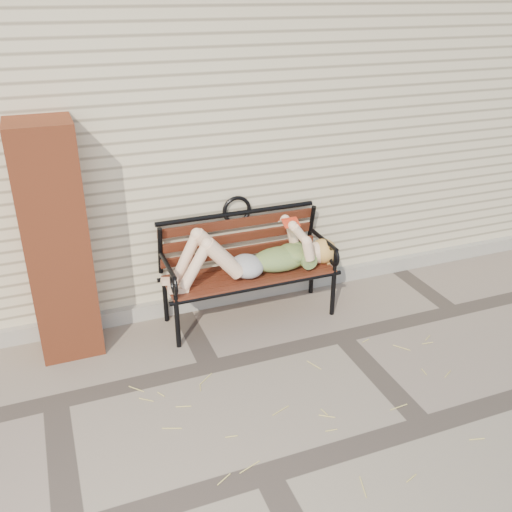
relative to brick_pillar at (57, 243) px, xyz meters
name	(u,v)px	position (x,y,z in m)	size (l,w,h in m)	color
ground	(342,337)	(2.30, -0.75, -1.00)	(80.00, 80.00, 0.00)	#76655A
house_wall	(232,110)	(2.30, 2.25, 0.50)	(8.00, 4.00, 3.00)	beige
foundation_strip	(297,283)	(2.30, 0.22, -0.93)	(8.00, 0.10, 0.15)	#9B968C
brick_pillar	(57,243)	(0.00, 0.00, 0.00)	(0.50, 0.50, 2.00)	#A14424
garden_bench	(246,254)	(1.64, -0.02, -0.37)	(1.74, 0.69, 1.12)	black
reading_woman	(252,256)	(1.65, -0.16, -0.33)	(1.64, 0.37, 0.52)	#0B434E
straw_scatter	(315,424)	(1.55, -1.70, -0.99)	(2.95, 1.76, 0.01)	tan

